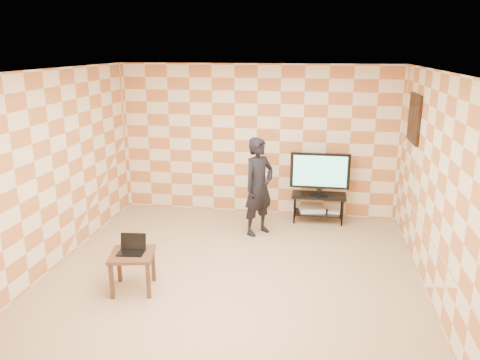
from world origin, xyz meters
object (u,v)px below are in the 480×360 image
(person, at_px, (259,187))
(tv, at_px, (320,172))
(tv_stand, at_px, (318,202))
(side_table, at_px, (132,260))

(person, bearing_deg, tv, -14.96)
(tv, height_order, person, person)
(tv_stand, height_order, tv, tv)
(tv_stand, xyz_separation_m, side_table, (-2.30, -2.81, 0.05))
(tv, bearing_deg, person, -144.45)
(side_table, relative_size, person, 0.39)
(tv_stand, height_order, person, person)
(side_table, bearing_deg, person, 57.83)
(tv, distance_m, side_table, 3.66)
(side_table, bearing_deg, tv_stand, 50.69)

